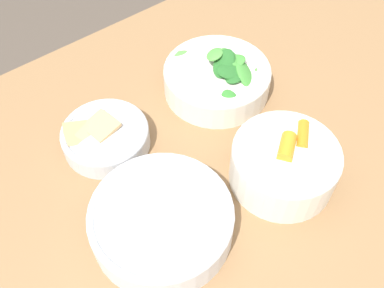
{
  "coord_description": "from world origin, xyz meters",
  "views": [
    {
      "loc": [
        0.24,
        0.25,
        1.31
      ],
      "look_at": [
        -0.01,
        -0.06,
        0.8
      ],
      "focal_mm": 40.0,
      "sensor_mm": 36.0,
      "label": 1
    }
  ],
  "objects_px": {
    "bowl_beans_hotdog": "(161,221)",
    "bowl_carrots": "(284,163)",
    "bowl_cookies": "(105,136)",
    "bowl_greens": "(218,78)"
  },
  "relations": [
    {
      "from": "bowl_beans_hotdog",
      "to": "bowl_carrots",
      "type": "bearing_deg",
      "value": 167.34
    },
    {
      "from": "bowl_beans_hotdog",
      "to": "bowl_cookies",
      "type": "bearing_deg",
      "value": -96.67
    },
    {
      "from": "bowl_carrots",
      "to": "bowl_beans_hotdog",
      "type": "xyz_separation_m",
      "value": [
        0.19,
        -0.04,
        -0.01
      ]
    },
    {
      "from": "bowl_carrots",
      "to": "bowl_greens",
      "type": "bearing_deg",
      "value": -103.54
    },
    {
      "from": "bowl_carrots",
      "to": "bowl_cookies",
      "type": "bearing_deg",
      "value": -52.36
    },
    {
      "from": "bowl_carrots",
      "to": "bowl_beans_hotdog",
      "type": "height_order",
      "value": "bowl_carrots"
    },
    {
      "from": "bowl_beans_hotdog",
      "to": "bowl_cookies",
      "type": "xyz_separation_m",
      "value": [
        -0.02,
        -0.18,
        -0.0
      ]
    },
    {
      "from": "bowl_carrots",
      "to": "bowl_cookies",
      "type": "height_order",
      "value": "bowl_carrots"
    },
    {
      "from": "bowl_beans_hotdog",
      "to": "bowl_cookies",
      "type": "height_order",
      "value": "bowl_beans_hotdog"
    },
    {
      "from": "bowl_cookies",
      "to": "bowl_beans_hotdog",
      "type": "bearing_deg",
      "value": 83.33
    }
  ]
}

